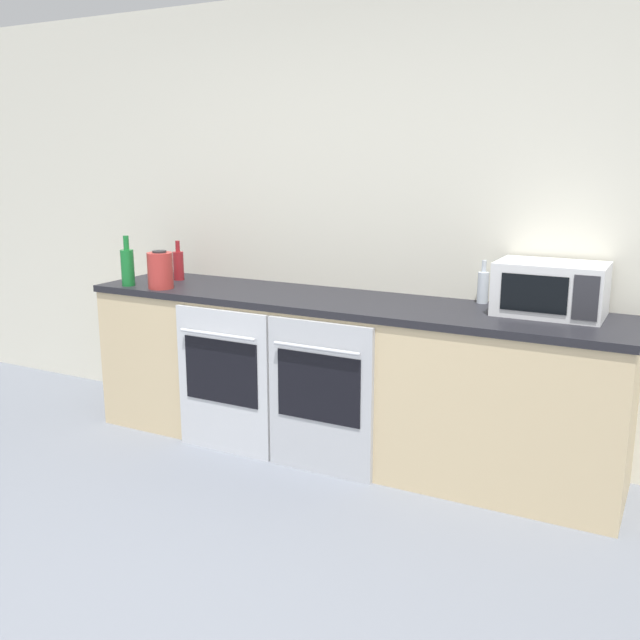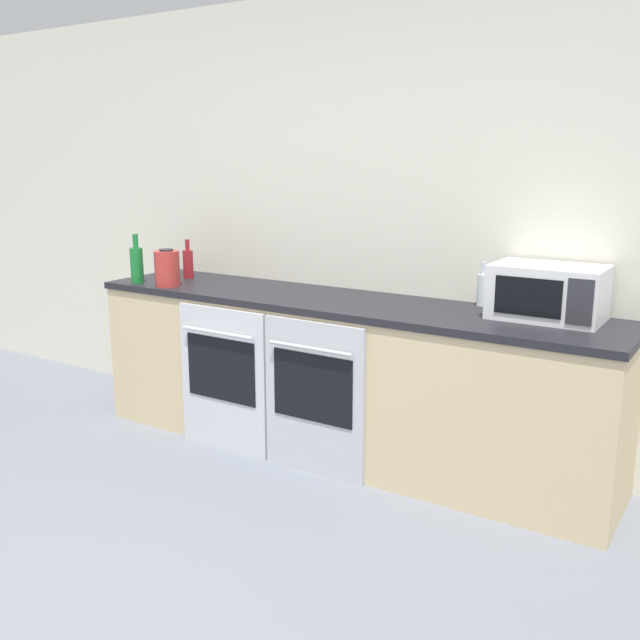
% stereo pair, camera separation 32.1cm
% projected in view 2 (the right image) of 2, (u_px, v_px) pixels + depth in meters
% --- Properties ---
extents(wall_back, '(10.00, 0.06, 2.60)m').
position_uv_depth(wall_back, '(372.00, 223.00, 4.16)').
color(wall_back, silver).
rests_on(wall_back, ground_plane).
extents(counter_back, '(3.11, 0.66, 0.90)m').
position_uv_depth(counter_back, '(341.00, 377.00, 4.07)').
color(counter_back, '#D1B789').
rests_on(counter_back, ground_plane).
extents(oven_left, '(0.61, 0.06, 0.84)m').
position_uv_depth(oven_left, '(223.00, 378.00, 4.11)').
color(oven_left, silver).
rests_on(oven_left, ground_plane).
extents(oven_right, '(0.61, 0.06, 0.84)m').
position_uv_depth(oven_right, '(314.00, 398.00, 3.78)').
color(oven_right, '#B7BABF').
rests_on(oven_right, ground_plane).
extents(microwave, '(0.53, 0.35, 0.27)m').
position_uv_depth(microwave, '(548.00, 292.00, 3.46)').
color(microwave, silver).
rests_on(microwave, counter_back).
extents(bottle_clear, '(0.06, 0.06, 0.23)m').
position_uv_depth(bottle_clear, '(483.00, 289.00, 3.78)').
color(bottle_clear, silver).
rests_on(bottle_clear, counter_back).
extents(bottle_red, '(0.07, 0.07, 0.25)m').
position_uv_depth(bottle_red, '(188.00, 263.00, 4.64)').
color(bottle_red, maroon).
rests_on(bottle_red, counter_back).
extents(bottle_green, '(0.08, 0.08, 0.31)m').
position_uv_depth(bottle_green, '(137.00, 264.00, 4.45)').
color(bottle_green, '#19722D').
rests_on(bottle_green, counter_back).
extents(kettle, '(0.15, 0.15, 0.23)m').
position_uv_depth(kettle, '(167.00, 268.00, 4.35)').
color(kettle, '#B2332D').
rests_on(kettle, counter_back).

